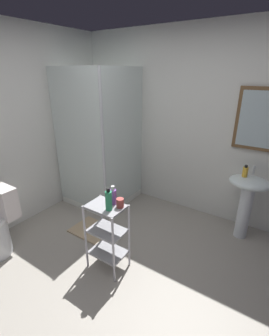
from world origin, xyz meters
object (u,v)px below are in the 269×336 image
object	(u,v)px
shower_stall	(102,175)
body_wash_bottle_green	(109,200)
bath_mat	(95,231)
hand_soap_bottle	(245,172)
storage_cart	(107,232)
pedestal_sink	(247,195)
rinse_cup	(120,203)
conditioner_bottle_purple	(113,196)

from	to	relation	value
shower_stall	body_wash_bottle_green	bearing A→B (deg)	-46.46
shower_stall	bath_mat	xyz separation A→B (m)	(0.40, -0.66, -0.45)
hand_soap_bottle	storage_cart	bearing A→B (deg)	-127.56
pedestal_sink	hand_soap_bottle	world-z (taller)	hand_soap_bottle
shower_stall	hand_soap_bottle	distance (m)	1.99
shower_stall	rinse_cup	distance (m)	1.47
storage_cart	rinse_cup	distance (m)	0.38
conditioner_bottle_purple	bath_mat	bearing A→B (deg)	153.28
pedestal_sink	body_wash_bottle_green	xyz separation A→B (m)	(-0.99, -1.35, 0.26)
conditioner_bottle_purple	bath_mat	size ratio (longest dim) A/B	0.32
body_wash_bottle_green	bath_mat	distance (m)	1.10
shower_stall	bath_mat	distance (m)	0.90
shower_stall	conditioner_bottle_purple	distance (m)	1.40
storage_cart	shower_stall	bearing A→B (deg)	132.46
shower_stall	conditioner_bottle_purple	size ratio (longest dim) A/B	10.42
hand_soap_bottle	conditioner_bottle_purple	world-z (taller)	hand_soap_bottle
conditioner_bottle_purple	rinse_cup	size ratio (longest dim) A/B	2.17
bath_mat	body_wash_bottle_green	bearing A→B (deg)	-33.12
storage_cart	bath_mat	distance (m)	0.77
pedestal_sink	hand_soap_bottle	size ratio (longest dim) A/B	5.77
rinse_cup	body_wash_bottle_green	bearing A→B (deg)	-121.43
rinse_cup	hand_soap_bottle	bearing A→B (deg)	55.00
body_wash_bottle_green	pedestal_sink	bearing A→B (deg)	53.60
pedestal_sink	rinse_cup	distance (m)	1.58
storage_cart	body_wash_bottle_green	world-z (taller)	body_wash_bottle_green
storage_cart	body_wash_bottle_green	size ratio (longest dim) A/B	3.29
body_wash_bottle_green	bath_mat	xyz separation A→B (m)	(-0.60, 0.39, -0.83)
shower_stall	conditioner_bottle_purple	world-z (taller)	shower_stall
storage_cart	conditioner_bottle_purple	bearing A→B (deg)	59.94
conditioner_bottle_purple	hand_soap_bottle	bearing A→B (deg)	52.06
shower_stall	conditioner_bottle_purple	bearing A→B (deg)	-44.38
rinse_cup	bath_mat	distance (m)	1.06
body_wash_bottle_green	shower_stall	bearing A→B (deg)	133.54
pedestal_sink	body_wash_bottle_green	size ratio (longest dim) A/B	3.60
shower_stall	storage_cart	distance (m)	1.38
pedestal_sink	body_wash_bottle_green	bearing A→B (deg)	-126.40
bath_mat	storage_cart	bearing A→B (deg)	-33.80
conditioner_bottle_purple	rinse_cup	world-z (taller)	conditioner_bottle_purple
shower_stall	storage_cart	bearing A→B (deg)	-47.54
hand_soap_bottle	body_wash_bottle_green	world-z (taller)	body_wash_bottle_green
storage_cart	hand_soap_bottle	distance (m)	1.69
bath_mat	rinse_cup	bearing A→B (deg)	-24.21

